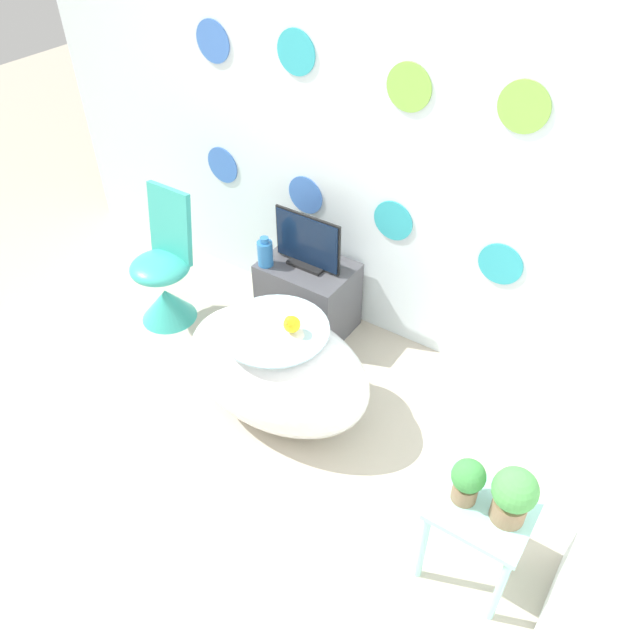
# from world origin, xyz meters

# --- Properties ---
(ground_plane) EXTENTS (12.00, 12.00, 0.00)m
(ground_plane) POSITION_xyz_m (0.00, 0.00, 0.00)
(ground_plane) COLOR #BCB29E
(wall_back_dotted) EXTENTS (4.37, 0.05, 2.60)m
(wall_back_dotted) POSITION_xyz_m (-0.00, 1.86, 1.30)
(wall_back_dotted) COLOR white
(wall_back_dotted) RESTS_ON ground_plane
(bathtub) EXTENTS (1.03, 0.66, 0.57)m
(bathtub) POSITION_xyz_m (0.13, 0.97, 0.29)
(bathtub) COLOR white
(bathtub) RESTS_ON ground_plane
(rubber_duck) EXTENTS (0.08, 0.09, 0.10)m
(rubber_duck) POSITION_xyz_m (0.23, 0.98, 0.62)
(rubber_duck) COLOR yellow
(rubber_duck) RESTS_ON bathtub
(chair) EXTENTS (0.36, 0.37, 0.84)m
(chair) POSITION_xyz_m (-0.90, 1.20, 0.26)
(chair) COLOR #38B2A3
(chair) RESTS_ON ground_plane
(tv_cabinet) EXTENTS (0.53, 0.38, 0.45)m
(tv_cabinet) POSITION_xyz_m (-0.12, 1.62, 0.23)
(tv_cabinet) COLOR #4C4C51
(tv_cabinet) RESTS_ON ground_plane
(tv) EXTENTS (0.43, 0.12, 0.33)m
(tv) POSITION_xyz_m (-0.12, 1.62, 0.60)
(tv) COLOR black
(tv) RESTS_ON tv_cabinet
(vase) EXTENTS (0.09, 0.09, 0.18)m
(vase) POSITION_xyz_m (-0.33, 1.49, 0.53)
(vase) COLOR #2D72B7
(vase) RESTS_ON tv_cabinet
(side_table) EXTENTS (0.38, 0.32, 0.46)m
(side_table) POSITION_xyz_m (1.35, 0.66, 0.36)
(side_table) COLOR #99E0D8
(side_table) RESTS_ON ground_plane
(potted_plant_left) EXTENTS (0.13, 0.13, 0.21)m
(potted_plant_left) POSITION_xyz_m (1.27, 0.67, 0.57)
(potted_plant_left) COLOR #8C6B4C
(potted_plant_left) RESTS_ON side_table
(potted_plant_right) EXTENTS (0.17, 0.17, 0.26)m
(potted_plant_right) POSITION_xyz_m (1.44, 0.68, 0.60)
(potted_plant_right) COLOR #8C6B4C
(potted_plant_right) RESTS_ON side_table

